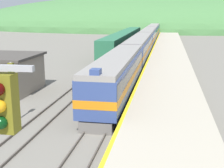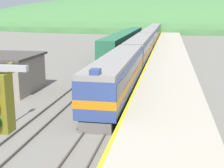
{
  "view_description": "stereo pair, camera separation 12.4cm",
  "coord_description": "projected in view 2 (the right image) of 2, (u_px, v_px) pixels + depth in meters",
  "views": [
    {
      "loc": [
        4.48,
        0.4,
        7.85
      ],
      "look_at": [
        0.29,
        23.74,
        2.32
      ],
      "focal_mm": 50.0,
      "sensor_mm": 36.0,
      "label": 1
    },
    {
      "loc": [
        4.6,
        0.42,
        7.85
      ],
      "look_at": [
        0.29,
        23.74,
        2.32
      ],
      "focal_mm": 50.0,
      "sensor_mm": 36.0,
      "label": 2
    }
  ],
  "objects": [
    {
      "name": "express_train_lead_car",
      "position": [
        118.0,
        75.0,
        28.77
      ],
      "size": [
        2.92,
        19.03,
        4.28
      ],
      "color": "black",
      "rests_on": "ground"
    },
    {
      "name": "signal_post_siding",
      "position": [
        12.0,
        80.0,
        22.06
      ],
      "size": [
        0.36,
        0.42,
        4.4
      ],
      "color": "#9E9EA3",
      "rests_on": "ground"
    },
    {
      "name": "track_main",
      "position": [
        148.0,
        47.0,
        69.21
      ],
      "size": [
        1.52,
        180.0,
        0.16
      ],
      "color": "#4C443D",
      "rests_on": "ground"
    },
    {
      "name": "platform",
      "position": [
        169.0,
        59.0,
        49.15
      ],
      "size": [
        6.07,
        140.0,
        0.96
      ],
      "color": "#B2A893",
      "rests_on": "ground"
    },
    {
      "name": "siding_train",
      "position": [
        125.0,
        41.0,
        64.14
      ],
      "size": [
        2.9,
        41.45,
        3.79
      ],
      "color": "black",
      "rests_on": "ground"
    },
    {
      "name": "carriage_fourth",
      "position": [
        155.0,
        31.0,
        95.04
      ],
      "size": [
        2.91,
        22.72,
        3.92
      ],
      "color": "black",
      "rests_on": "ground"
    },
    {
      "name": "station_shed",
      "position": [
        9.0,
        73.0,
        31.05
      ],
      "size": [
        5.62,
        6.6,
        3.7
      ],
      "color": "gray",
      "rests_on": "ground"
    },
    {
      "name": "carriage_third",
      "position": [
        150.0,
        37.0,
        72.44
      ],
      "size": [
        2.91,
        22.72,
        3.92
      ],
      "color": "black",
      "rests_on": "ground"
    },
    {
      "name": "track_siding",
      "position": [
        129.0,
        47.0,
        69.99
      ],
      "size": [
        1.52,
        180.0,
        0.16
      ],
      "color": "#4C443D",
      "rests_on": "ground"
    },
    {
      "name": "distant_hills",
      "position": [
        160.0,
        29.0,
        146.97
      ],
      "size": [
        193.74,
        87.18,
        30.87
      ],
      "color": "#477A42",
      "rests_on": "ground"
    },
    {
      "name": "carriage_second",
      "position": [
        140.0,
        48.0,
        49.83
      ],
      "size": [
        2.91,
        22.72,
        3.92
      ],
      "color": "black",
      "rests_on": "ground"
    }
  ]
}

